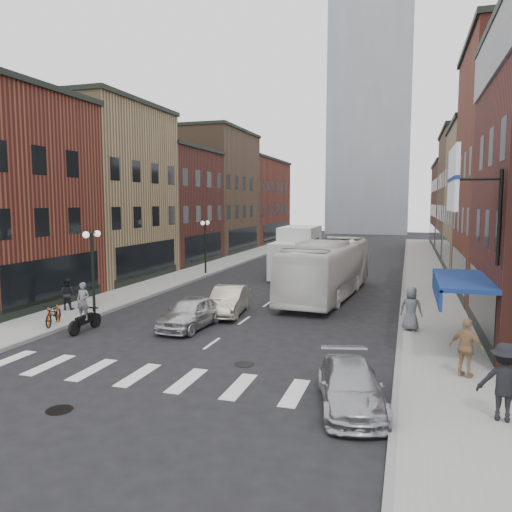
% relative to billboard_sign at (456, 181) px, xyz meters
% --- Properties ---
extents(ground, '(160.00, 160.00, 0.00)m').
position_rel_billboard_sign_xyz_m(ground, '(-8.59, -0.50, -6.13)').
color(ground, black).
rests_on(ground, ground).
extents(sidewalk_left, '(3.00, 74.00, 0.15)m').
position_rel_billboard_sign_xyz_m(sidewalk_left, '(-17.09, 21.50, -6.06)').
color(sidewalk_left, gray).
rests_on(sidewalk_left, ground).
extents(sidewalk_right, '(3.00, 74.00, 0.15)m').
position_rel_billboard_sign_xyz_m(sidewalk_right, '(-0.09, 21.50, -6.06)').
color(sidewalk_right, gray).
rests_on(sidewalk_right, ground).
extents(curb_left, '(0.20, 74.00, 0.16)m').
position_rel_billboard_sign_xyz_m(curb_left, '(-15.59, 21.50, -6.13)').
color(curb_left, gray).
rests_on(curb_left, ground).
extents(curb_right, '(0.20, 74.00, 0.16)m').
position_rel_billboard_sign_xyz_m(curb_right, '(-1.59, 21.50, -6.13)').
color(curb_right, gray).
rests_on(curb_right, ground).
extents(crosswalk_stripes, '(12.00, 2.20, 0.01)m').
position_rel_billboard_sign_xyz_m(crosswalk_stripes, '(-8.59, -3.50, -6.13)').
color(crosswalk_stripes, silver).
rests_on(crosswalk_stripes, ground).
extents(bldg_left_mid_a, '(10.30, 10.20, 12.30)m').
position_rel_billboard_sign_xyz_m(bldg_left_mid_a, '(-23.58, 13.50, 0.02)').
color(bldg_left_mid_a, '#8D714E').
rests_on(bldg_left_mid_a, ground).
extents(bldg_left_mid_b, '(10.30, 10.20, 10.30)m').
position_rel_billboard_sign_xyz_m(bldg_left_mid_b, '(-23.58, 23.50, -0.98)').
color(bldg_left_mid_b, '#472019').
rests_on(bldg_left_mid_b, ground).
extents(bldg_left_far_a, '(10.30, 12.20, 13.30)m').
position_rel_billboard_sign_xyz_m(bldg_left_far_a, '(-23.58, 34.50, 0.52)').
color(bldg_left_far_a, brown).
rests_on(bldg_left_far_a, ground).
extents(bldg_left_far_b, '(10.30, 16.20, 11.30)m').
position_rel_billboard_sign_xyz_m(bldg_left_far_b, '(-23.58, 48.50, -0.48)').
color(bldg_left_far_b, maroon).
rests_on(bldg_left_far_b, ground).
extents(bldg_right_far_a, '(10.30, 12.20, 12.30)m').
position_rel_billboard_sign_xyz_m(bldg_right_far_a, '(6.41, 34.50, 0.02)').
color(bldg_right_far_a, brown).
rests_on(bldg_right_far_a, ground).
extents(bldg_right_far_b, '(10.30, 16.20, 10.30)m').
position_rel_billboard_sign_xyz_m(bldg_right_far_b, '(6.41, 48.50, -0.98)').
color(bldg_right_far_b, '#472019').
rests_on(bldg_right_far_b, ground).
extents(awning_blue, '(1.80, 5.00, 0.78)m').
position_rel_billboard_sign_xyz_m(awning_blue, '(0.34, 2.00, -3.50)').
color(awning_blue, navy).
rests_on(awning_blue, ground).
extents(billboard_sign, '(1.52, 3.00, 3.70)m').
position_rel_billboard_sign_xyz_m(billboard_sign, '(0.00, 0.00, 0.00)').
color(billboard_sign, black).
rests_on(billboard_sign, ground).
extents(distant_tower, '(14.00, 14.00, 50.00)m').
position_rel_billboard_sign_xyz_m(distant_tower, '(-8.59, 77.50, 18.87)').
color(distant_tower, '#9399A0').
rests_on(distant_tower, ground).
extents(streetlamp_near, '(0.32, 1.22, 4.11)m').
position_rel_billboard_sign_xyz_m(streetlamp_near, '(-15.99, 3.50, -3.22)').
color(streetlamp_near, black).
rests_on(streetlamp_near, ground).
extents(streetlamp_far, '(0.32, 1.22, 4.11)m').
position_rel_billboard_sign_xyz_m(streetlamp_far, '(-15.99, 17.50, -3.22)').
color(streetlamp_far, black).
rests_on(streetlamp_far, ground).
extents(bike_rack, '(0.08, 0.68, 0.80)m').
position_rel_billboard_sign_xyz_m(bike_rack, '(-16.19, 0.80, -5.58)').
color(bike_rack, '#D8590C').
rests_on(bike_rack, sidewalk_left).
extents(box_truck, '(2.67, 8.39, 3.63)m').
position_rel_billboard_sign_xyz_m(box_truck, '(-9.39, 19.53, -4.34)').
color(box_truck, silver).
rests_on(box_truck, ground).
extents(motorcycle_rider, '(0.61, 2.09, 2.13)m').
position_rel_billboard_sign_xyz_m(motorcycle_rider, '(-14.44, 0.59, -5.14)').
color(motorcycle_rider, black).
rests_on(motorcycle_rider, ground).
extents(transit_bus, '(3.74, 12.09, 3.32)m').
position_rel_billboard_sign_xyz_m(transit_bus, '(-5.82, 11.53, -4.47)').
color(transit_bus, white).
rests_on(transit_bus, ground).
extents(sedan_left_near, '(1.93, 4.14, 1.37)m').
position_rel_billboard_sign_xyz_m(sedan_left_near, '(-10.38, 2.50, -5.45)').
color(sedan_left_near, silver).
rests_on(sedan_left_near, ground).
extents(sedan_left_far, '(1.95, 4.29, 1.36)m').
position_rel_billboard_sign_xyz_m(sedan_left_far, '(-9.73, 5.50, -5.45)').
color(sedan_left_far, beige).
rests_on(sedan_left_far, ground).
extents(curb_car, '(2.49, 4.29, 1.17)m').
position_rel_billboard_sign_xyz_m(curb_car, '(-2.74, -4.05, -5.55)').
color(curb_car, '#A6A7AB').
rests_on(curb_car, ground).
extents(parked_bicycle, '(1.24, 1.92, 0.95)m').
position_rel_billboard_sign_xyz_m(parked_bicycle, '(-16.09, 0.71, -5.51)').
color(parked_bicycle, black).
rests_on(parked_bicycle, sidewalk_left).
extents(ped_left_solo, '(0.82, 0.54, 1.57)m').
position_rel_billboard_sign_xyz_m(ped_left_solo, '(-17.58, 3.56, -5.20)').
color(ped_left_solo, black).
rests_on(ped_left_solo, sidewalk_left).
extents(ped_right_a, '(1.34, 0.84, 1.93)m').
position_rel_billboard_sign_xyz_m(ped_right_a, '(0.96, -4.07, -5.02)').
color(ped_right_a, black).
rests_on(ped_right_a, sidewalk_right).
extents(ped_right_b, '(1.19, 0.99, 1.82)m').
position_rel_billboard_sign_xyz_m(ped_right_b, '(0.41, -1.07, -5.07)').
color(ped_right_b, '#9C774F').
rests_on(ped_right_b, sidewalk_right).
extents(ped_right_c, '(0.99, 0.74, 1.84)m').
position_rel_billboard_sign_xyz_m(ped_right_c, '(-1.19, 4.32, -5.06)').
color(ped_right_c, '#57595F').
rests_on(ped_right_c, sidewalk_right).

